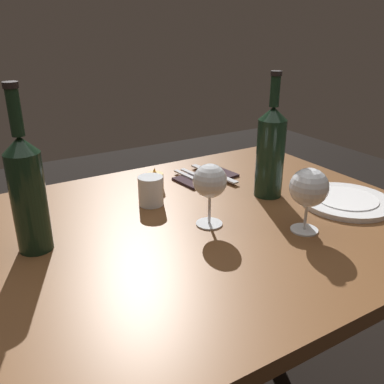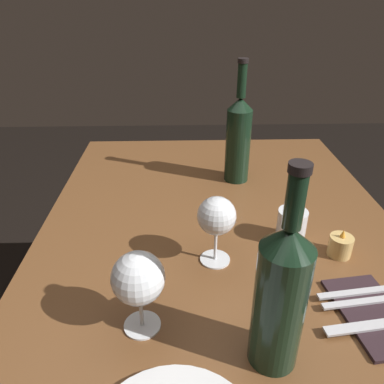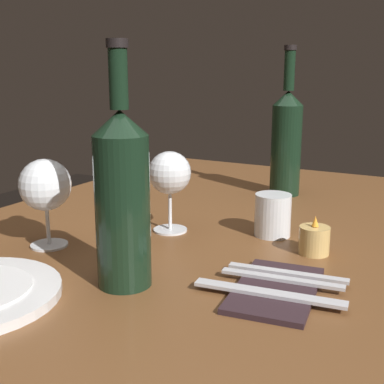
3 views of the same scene
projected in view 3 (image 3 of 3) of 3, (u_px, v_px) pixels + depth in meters
dining_table at (200, 263)px, 1.07m from camera, size 1.30×0.90×0.74m
wine_glass_left at (170, 175)px, 0.97m from camera, size 0.08×0.08×0.16m
wine_glass_right at (45, 187)px, 0.88m from camera, size 0.09×0.09×0.16m
wine_bottle at (286, 140)px, 1.25m from camera, size 0.07×0.07×0.36m
wine_bottle_second at (122, 196)px, 0.72m from camera, size 0.08×0.08×0.35m
water_tumbler at (273, 217)px, 0.96m from camera, size 0.07×0.07×0.08m
votive_candle at (314, 241)px, 0.87m from camera, size 0.05×0.05×0.07m
folded_napkin at (276, 289)px, 0.72m from camera, size 0.20×0.13×0.01m
fork_inner at (282, 279)px, 0.74m from camera, size 0.04×0.18×0.00m
fork_outer at (287, 273)px, 0.76m from camera, size 0.04×0.18×0.00m
table_knife at (268, 293)px, 0.69m from camera, size 0.05×0.21×0.00m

